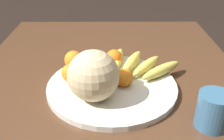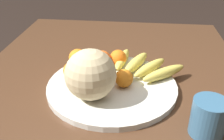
{
  "view_description": "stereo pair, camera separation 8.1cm",
  "coord_description": "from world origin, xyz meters",
  "px_view_note": "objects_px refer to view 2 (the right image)",
  "views": [
    {
      "loc": [
        -0.75,
        -0.01,
        1.23
      ],
      "look_at": [
        -0.04,
        -0.01,
        0.84
      ],
      "focal_mm": 42.0,
      "sensor_mm": 36.0,
      "label": 1
    },
    {
      "loc": [
        -0.74,
        -0.09,
        1.23
      ],
      "look_at": [
        -0.04,
        -0.01,
        0.84
      ],
      "focal_mm": 42.0,
      "sensor_mm": 36.0,
      "label": 2
    }
  ],
  "objects_px": {
    "fruit_bowl": "(112,86)",
    "produce_tag": "(105,73)",
    "orange_front_left": "(102,59)",
    "orange_mid_center": "(78,58)",
    "orange_back_left": "(103,70)",
    "orange_top_small": "(118,58)",
    "orange_back_right": "(87,65)",
    "orange_side_extra": "(72,71)",
    "ceramic_mug": "(210,117)",
    "kitchen_table": "(110,108)",
    "melon": "(91,75)",
    "banana_bunch": "(143,66)",
    "orange_front_right": "(124,78)"
  },
  "relations": [
    {
      "from": "orange_front_left",
      "to": "orange_mid_center",
      "type": "xyz_separation_m",
      "value": [
        0.0,
        0.09,
        0.0
      ]
    },
    {
      "from": "kitchen_table",
      "to": "banana_bunch",
      "type": "bearing_deg",
      "value": -62.72
    },
    {
      "from": "banana_bunch",
      "to": "fruit_bowl",
      "type": "bearing_deg",
      "value": 165.8
    },
    {
      "from": "fruit_bowl",
      "to": "orange_front_right",
      "type": "bearing_deg",
      "value": -104.12
    },
    {
      "from": "orange_back_right",
      "to": "orange_side_extra",
      "type": "distance_m",
      "value": 0.06
    },
    {
      "from": "orange_front_right",
      "to": "orange_top_small",
      "type": "distance_m",
      "value": 0.14
    },
    {
      "from": "melon",
      "to": "orange_front_right",
      "type": "bearing_deg",
      "value": -53.86
    },
    {
      "from": "melon",
      "to": "banana_bunch",
      "type": "bearing_deg",
      "value": -40.59
    },
    {
      "from": "orange_top_small",
      "to": "produce_tag",
      "type": "relative_size",
      "value": 0.68
    },
    {
      "from": "orange_front_right",
      "to": "orange_back_left",
      "type": "bearing_deg",
      "value": 61.5
    },
    {
      "from": "orange_front_left",
      "to": "orange_back_right",
      "type": "height_order",
      "value": "orange_back_right"
    },
    {
      "from": "orange_top_small",
      "to": "kitchen_table",
      "type": "bearing_deg",
      "value": 165.96
    },
    {
      "from": "kitchen_table",
      "to": "produce_tag",
      "type": "xyz_separation_m",
      "value": [
        0.02,
        0.02,
        0.13
      ]
    },
    {
      "from": "fruit_bowl",
      "to": "produce_tag",
      "type": "relative_size",
      "value": 4.75
    },
    {
      "from": "ceramic_mug",
      "to": "produce_tag",
      "type": "bearing_deg",
      "value": 50.23
    },
    {
      "from": "produce_tag",
      "to": "kitchen_table",
      "type": "bearing_deg",
      "value": 174.22
    },
    {
      "from": "orange_top_small",
      "to": "orange_side_extra",
      "type": "bearing_deg",
      "value": 126.95
    },
    {
      "from": "orange_side_extra",
      "to": "orange_front_left",
      "type": "bearing_deg",
      "value": -45.23
    },
    {
      "from": "kitchen_table",
      "to": "orange_back_left",
      "type": "bearing_deg",
      "value": 123.31
    },
    {
      "from": "fruit_bowl",
      "to": "orange_side_extra",
      "type": "relative_size",
      "value": 7.18
    },
    {
      "from": "orange_back_left",
      "to": "orange_top_small",
      "type": "distance_m",
      "value": 0.11
    },
    {
      "from": "orange_back_right",
      "to": "orange_side_extra",
      "type": "relative_size",
      "value": 1.15
    },
    {
      "from": "fruit_bowl",
      "to": "banana_bunch",
      "type": "xyz_separation_m",
      "value": [
        0.1,
        -0.1,
        0.03
      ]
    },
    {
      "from": "banana_bunch",
      "to": "orange_back_right",
      "type": "xyz_separation_m",
      "value": [
        -0.04,
        0.19,
        0.01
      ]
    },
    {
      "from": "melon",
      "to": "fruit_bowl",
      "type": "bearing_deg",
      "value": -34.75
    },
    {
      "from": "orange_back_right",
      "to": "ceramic_mug",
      "type": "height_order",
      "value": "ceramic_mug"
    },
    {
      "from": "orange_front_right",
      "to": "melon",
      "type": "bearing_deg",
      "value": 126.14
    },
    {
      "from": "orange_front_left",
      "to": "orange_mid_center",
      "type": "relative_size",
      "value": 0.98
    },
    {
      "from": "banana_bunch",
      "to": "orange_mid_center",
      "type": "relative_size",
      "value": 3.94
    },
    {
      "from": "orange_front_right",
      "to": "orange_back_left",
      "type": "height_order",
      "value": "orange_back_left"
    },
    {
      "from": "orange_front_left",
      "to": "ceramic_mug",
      "type": "distance_m",
      "value": 0.42
    },
    {
      "from": "fruit_bowl",
      "to": "orange_top_small",
      "type": "distance_m",
      "value": 0.13
    },
    {
      "from": "ceramic_mug",
      "to": "fruit_bowl",
      "type": "bearing_deg",
      "value": 55.84
    },
    {
      "from": "kitchen_table",
      "to": "orange_front_right",
      "type": "distance_m",
      "value": 0.17
    },
    {
      "from": "produce_tag",
      "to": "ceramic_mug",
      "type": "bearing_deg",
      "value": -171.21
    },
    {
      "from": "orange_back_right",
      "to": "ceramic_mug",
      "type": "bearing_deg",
      "value": -123.78
    },
    {
      "from": "orange_front_right",
      "to": "produce_tag",
      "type": "xyz_separation_m",
      "value": [
        0.08,
        0.07,
        -0.03
      ]
    },
    {
      "from": "orange_side_extra",
      "to": "orange_mid_center",
      "type": "bearing_deg",
      "value": -0.13
    },
    {
      "from": "kitchen_table",
      "to": "melon",
      "type": "height_order",
      "value": "melon"
    },
    {
      "from": "orange_front_left",
      "to": "orange_back_left",
      "type": "relative_size",
      "value": 0.95
    },
    {
      "from": "orange_back_left",
      "to": "produce_tag",
      "type": "relative_size",
      "value": 0.76
    },
    {
      "from": "orange_back_left",
      "to": "orange_top_small",
      "type": "xyz_separation_m",
      "value": [
        0.1,
        -0.04,
        -0.0
      ]
    },
    {
      "from": "orange_back_left",
      "to": "fruit_bowl",
      "type": "bearing_deg",
      "value": -131.57
    },
    {
      "from": "orange_mid_center",
      "to": "produce_tag",
      "type": "xyz_separation_m",
      "value": [
        -0.04,
        -0.1,
        -0.03
      ]
    },
    {
      "from": "kitchen_table",
      "to": "ceramic_mug",
      "type": "xyz_separation_m",
      "value": [
        -0.22,
        -0.27,
        0.16
      ]
    },
    {
      "from": "banana_bunch",
      "to": "ceramic_mug",
      "type": "xyz_separation_m",
      "value": [
        -0.27,
        -0.16,
        0.01
      ]
    },
    {
      "from": "kitchen_table",
      "to": "orange_top_small",
      "type": "distance_m",
      "value": 0.18
    },
    {
      "from": "orange_front_right",
      "to": "ceramic_mug",
      "type": "xyz_separation_m",
      "value": [
        -0.17,
        -0.22,
        0.0
      ]
    },
    {
      "from": "kitchen_table",
      "to": "orange_back_left",
      "type": "xyz_separation_m",
      "value": [
        -0.01,
        0.02,
        0.16
      ]
    },
    {
      "from": "orange_back_left",
      "to": "orange_top_small",
      "type": "relative_size",
      "value": 1.11
    }
  ]
}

